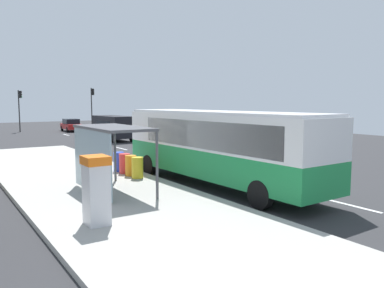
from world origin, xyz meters
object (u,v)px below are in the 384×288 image
(recycling_bin_yellow, at_px, (137,168))
(recycling_bin_red, at_px, (125,164))
(bus_shelter, at_px, (105,142))
(ticket_machine, at_px, (96,190))
(bus, at_px, (217,143))
(white_van, at_px, (113,126))
(traffic_light_near_side, at_px, (92,102))
(recycling_bin_blue, at_px, (119,162))
(traffic_light_far_side, at_px, (20,104))
(recycling_bin_orange, at_px, (131,166))
(sedan_near, at_px, (71,125))

(recycling_bin_yellow, xyz_separation_m, recycling_bin_red, (0.00, 1.40, 0.00))
(bus_shelter, bearing_deg, ticket_machine, -114.89)
(recycling_bin_yellow, bearing_deg, bus, -46.34)
(bus, distance_m, white_van, 21.47)
(recycling_bin_red, distance_m, traffic_light_near_side, 33.68)
(recycling_bin_red, relative_size, bus_shelter, 0.24)
(recycling_bin_yellow, distance_m, recycling_bin_blue, 2.10)
(recycling_bin_yellow, bearing_deg, traffic_light_far_side, 88.17)
(ticket_machine, xyz_separation_m, recycling_bin_blue, (3.84, 7.51, -0.52))
(recycling_bin_blue, xyz_separation_m, bus_shelter, (-2.21, -4.00, 1.44))
(recycling_bin_red, bearing_deg, bus_shelter, -123.87)
(recycling_bin_yellow, xyz_separation_m, traffic_light_near_side, (9.70, 33.53, 2.90))
(recycling_bin_yellow, relative_size, traffic_light_far_side, 0.19)
(recycling_bin_yellow, height_order, recycling_bin_orange, same)
(traffic_light_far_side, height_order, bus_shelter, traffic_light_far_side)
(recycling_bin_orange, bearing_deg, recycling_bin_yellow, -90.00)
(traffic_light_far_side, bearing_deg, bus_shelter, -95.22)
(white_van, height_order, recycling_bin_orange, white_van)
(sedan_near, height_order, traffic_light_near_side, traffic_light_near_side)
(traffic_light_near_side, bearing_deg, recycling_bin_orange, -106.45)
(ticket_machine, distance_m, traffic_light_near_side, 41.30)
(white_van, height_order, recycling_bin_yellow, white_van)
(sedan_near, distance_m, recycling_bin_red, 31.41)
(white_van, height_order, recycling_bin_blue, white_van)
(sedan_near, relative_size, traffic_light_far_side, 0.90)
(bus, height_order, recycling_bin_red, bus)
(traffic_light_near_side, relative_size, bus_shelter, 1.35)
(bus, height_order, sedan_near, bus)
(ticket_machine, distance_m, recycling_bin_red, 7.84)
(bus, relative_size, traffic_light_near_side, 2.06)
(traffic_light_near_side, bearing_deg, recycling_bin_red, -106.79)
(recycling_bin_blue, height_order, bus_shelter, bus_shelter)
(traffic_light_far_side, bearing_deg, recycling_bin_blue, -91.95)
(traffic_light_far_side, distance_m, bus_shelter, 36.40)
(bus_shelter, bearing_deg, recycling_bin_orange, 49.56)
(white_van, relative_size, traffic_light_near_side, 0.98)
(sedan_near, xyz_separation_m, recycling_bin_yellow, (-6.50, -32.13, -0.14))
(white_van, height_order, bus_shelter, bus_shelter)
(traffic_light_near_side, distance_m, bus_shelter, 37.40)
(traffic_light_far_side, xyz_separation_m, bus_shelter, (-3.31, -36.22, -1.22))
(bus, height_order, traffic_light_far_side, traffic_light_far_side)
(ticket_machine, relative_size, bus_shelter, 0.48)
(sedan_near, height_order, traffic_light_far_side, traffic_light_far_side)
(recycling_bin_blue, height_order, traffic_light_far_side, traffic_light_far_side)
(recycling_bin_orange, distance_m, bus_shelter, 3.70)
(recycling_bin_blue, relative_size, traffic_light_near_side, 0.18)
(white_van, height_order, sedan_near, white_van)
(white_van, bearing_deg, traffic_light_near_side, 77.64)
(sedan_near, bearing_deg, white_van, -90.43)
(traffic_light_near_side, bearing_deg, recycling_bin_yellow, -106.13)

